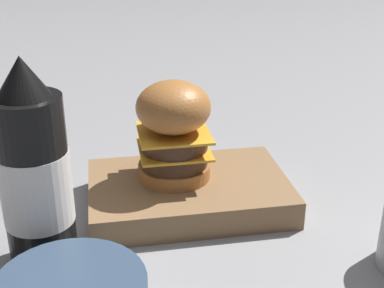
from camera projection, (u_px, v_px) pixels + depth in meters
The scene contains 6 objects.
ground_plane at pixel (189, 204), 0.69m from camera, with size 6.00×6.00×0.00m, color gray.
serving_board at pixel (192, 193), 0.68m from camera, with size 0.25×0.16×0.04m.
burger at pixel (174, 130), 0.65m from camera, with size 0.09×0.09×0.13m.
ketchup_bottle at pixel (35, 177), 0.54m from camera, with size 0.07×0.07×0.23m.
spoon at pixel (43, 159), 0.80m from camera, with size 0.10×0.16×0.01m.
ketchup_puddle at pixel (183, 141), 0.87m from camera, with size 0.06×0.06×0.00m.
Camera 1 is at (0.10, 0.59, 0.35)m, focal length 50.00 mm.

